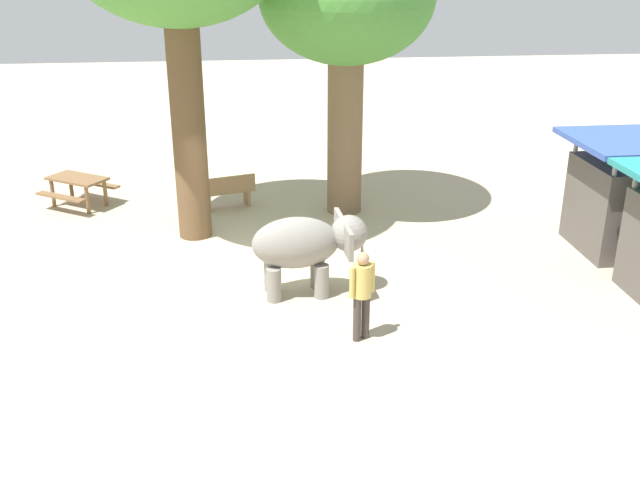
{
  "coord_description": "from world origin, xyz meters",
  "views": [
    {
      "loc": [
        14.15,
        -0.04,
        6.29
      ],
      "look_at": [
        0.75,
        1.45,
        0.8
      ],
      "focal_mm": 40.62,
      "sensor_mm": 36.0,
      "label": 1
    }
  ],
  "objects_px": {
    "elephant": "(308,245)",
    "picnic_table_near": "(78,185)",
    "wooden_bench": "(228,191)",
    "market_stall_blue": "(623,200)",
    "person_handler": "(362,289)",
    "shade_tree_main": "(347,2)"
  },
  "relations": [
    {
      "from": "person_handler",
      "to": "shade_tree_main",
      "type": "distance_m",
      "value": 7.76
    },
    {
      "from": "person_handler",
      "to": "picnic_table_near",
      "type": "xyz_separation_m",
      "value": [
        -7.61,
        -6.15,
        -0.36
      ]
    },
    {
      "from": "person_handler",
      "to": "elephant",
      "type": "bearing_deg",
      "value": -6.08
    },
    {
      "from": "shade_tree_main",
      "to": "wooden_bench",
      "type": "distance_m",
      "value": 5.5
    },
    {
      "from": "wooden_bench",
      "to": "picnic_table_near",
      "type": "relative_size",
      "value": 0.7
    },
    {
      "from": "shade_tree_main",
      "to": "wooden_bench",
      "type": "bearing_deg",
      "value": -99.38
    },
    {
      "from": "elephant",
      "to": "market_stall_blue",
      "type": "xyz_separation_m",
      "value": [
        -1.46,
        7.07,
        0.14
      ]
    },
    {
      "from": "elephant",
      "to": "picnic_table_near",
      "type": "distance_m",
      "value": 7.89
    },
    {
      "from": "picnic_table_near",
      "to": "market_stall_blue",
      "type": "height_order",
      "value": "market_stall_blue"
    },
    {
      "from": "elephant",
      "to": "shade_tree_main",
      "type": "relative_size",
      "value": 0.33
    },
    {
      "from": "wooden_bench",
      "to": "market_stall_blue",
      "type": "relative_size",
      "value": 0.58
    },
    {
      "from": "shade_tree_main",
      "to": "wooden_bench",
      "type": "xyz_separation_m",
      "value": [
        -0.49,
        -2.94,
        -4.62
      ]
    },
    {
      "from": "elephant",
      "to": "picnic_table_near",
      "type": "relative_size",
      "value": 1.1
    },
    {
      "from": "elephant",
      "to": "wooden_bench",
      "type": "relative_size",
      "value": 1.56
    },
    {
      "from": "person_handler",
      "to": "picnic_table_near",
      "type": "relative_size",
      "value": 0.78
    },
    {
      "from": "picnic_table_near",
      "to": "market_stall_blue",
      "type": "relative_size",
      "value": 0.82
    },
    {
      "from": "elephant",
      "to": "person_handler",
      "type": "height_order",
      "value": "person_handler"
    },
    {
      "from": "wooden_bench",
      "to": "market_stall_blue",
      "type": "distance_m",
      "value": 9.42
    },
    {
      "from": "picnic_table_near",
      "to": "shade_tree_main",
      "type": "bearing_deg",
      "value": -155.37
    },
    {
      "from": "elephant",
      "to": "person_handler",
      "type": "xyz_separation_m",
      "value": [
        1.89,
        0.73,
        -0.06
      ]
    },
    {
      "from": "elephant",
      "to": "picnic_table_near",
      "type": "height_order",
      "value": "elephant"
    },
    {
      "from": "person_handler",
      "to": "market_stall_blue",
      "type": "relative_size",
      "value": 0.64
    }
  ]
}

